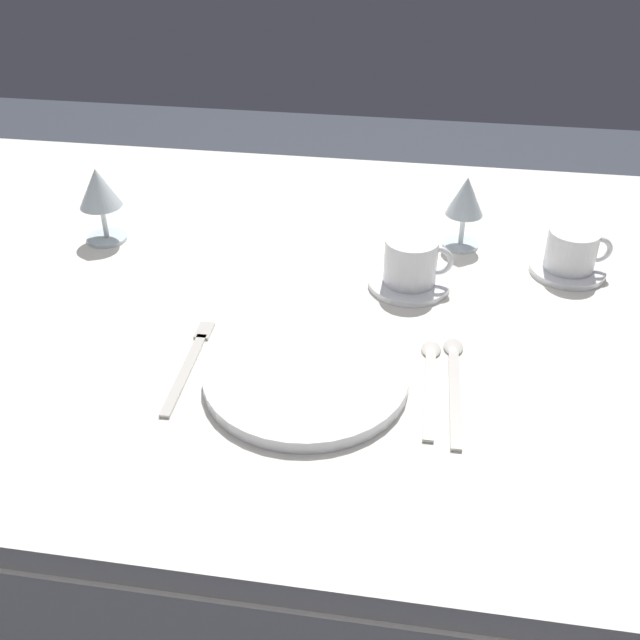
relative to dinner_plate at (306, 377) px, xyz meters
name	(u,v)px	position (x,y,z in m)	size (l,w,h in m)	color
ground_plane	(317,580)	(-0.02, 0.23, -0.75)	(6.00, 6.00, 0.00)	#383D47
dining_table	(317,331)	(-0.02, 0.23, -0.09)	(1.80, 1.11, 0.74)	silver
dinner_plate	(306,377)	(0.00, 0.00, 0.00)	(0.27, 0.27, 0.02)	white
fork_outer	(190,362)	(-0.17, 0.02, -0.01)	(0.02, 0.21, 0.00)	beige
spoon_soup	(430,375)	(0.16, 0.04, -0.01)	(0.03, 0.21, 0.01)	beige
spoon_dessert	(454,376)	(0.20, 0.04, -0.01)	(0.03, 0.23, 0.01)	beige
saucer_left	(409,283)	(0.12, 0.27, 0.00)	(0.13, 0.13, 0.01)	white
coffee_cup_left	(412,261)	(0.12, 0.27, 0.04)	(0.11, 0.08, 0.07)	white
saucer_right	(567,269)	(0.38, 0.35, 0.00)	(0.12, 0.12, 0.01)	white
coffee_cup_right	(573,249)	(0.38, 0.35, 0.03)	(0.10, 0.08, 0.07)	white
wine_glass_centre	(99,192)	(-0.42, 0.34, 0.08)	(0.07, 0.07, 0.13)	silver
wine_glass_left	(466,200)	(0.20, 0.42, 0.08)	(0.06, 0.06, 0.13)	silver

